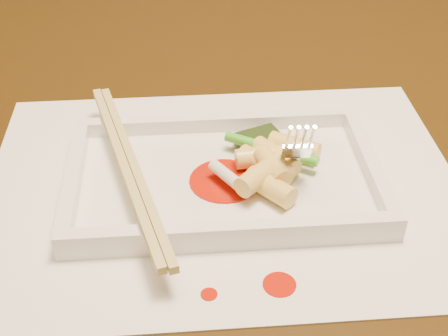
{
  "coord_description": "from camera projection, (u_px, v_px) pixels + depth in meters",
  "views": [
    {
      "loc": [
        -0.13,
        -0.48,
        1.08
      ],
      "look_at": [
        -0.09,
        -0.07,
        0.77
      ],
      "focal_mm": 50.0,
      "sensor_mm": 36.0,
      "label": 1
    }
  ],
  "objects": [
    {
      "name": "table",
      "position": [
        307.0,
        214.0,
        0.65
      ],
      "size": [
        1.4,
        0.9,
        0.75
      ],
      "color": "black",
      "rests_on": "ground"
    },
    {
      "name": "placemat",
      "position": [
        224.0,
        186.0,
        0.53
      ],
      "size": [
        0.4,
        0.3,
        0.0
      ],
      "primitive_type": "cube",
      "color": "white",
      "rests_on": "table"
    },
    {
      "name": "sauce_splatter_a",
      "position": [
        279.0,
        284.0,
        0.44
      ],
      "size": [
        0.02,
        0.02,
        0.0
      ],
      "primitive_type": "cylinder",
      "color": "#BE1605",
      "rests_on": "placemat"
    },
    {
      "name": "sauce_splatter_b",
      "position": [
        209.0,
        294.0,
        0.43
      ],
      "size": [
        0.01,
        0.01,
        0.0
      ],
      "primitive_type": "cylinder",
      "color": "#BE1605",
      "rests_on": "placemat"
    },
    {
      "name": "plate_base",
      "position": [
        224.0,
        181.0,
        0.53
      ],
      "size": [
        0.26,
        0.16,
        0.01
      ],
      "primitive_type": "cube",
      "color": "white",
      "rests_on": "placemat"
    },
    {
      "name": "plate_rim_far",
      "position": [
        218.0,
        122.0,
        0.58
      ],
      "size": [
        0.26,
        0.01,
        0.01
      ],
      "primitive_type": "cube",
      "color": "white",
      "rests_on": "plate_base"
    },
    {
      "name": "plate_rim_near",
      "position": [
        232.0,
        232.0,
        0.46
      ],
      "size": [
        0.26,
        0.01,
        0.01
      ],
      "primitive_type": "cube",
      "color": "white",
      "rests_on": "plate_base"
    },
    {
      "name": "plate_rim_left",
      "position": [
        73.0,
        178.0,
        0.51
      ],
      "size": [
        0.01,
        0.14,
        0.01
      ],
      "primitive_type": "cube",
      "color": "white",
      "rests_on": "plate_base"
    },
    {
      "name": "plate_rim_right",
      "position": [
        370.0,
        164.0,
        0.53
      ],
      "size": [
        0.01,
        0.14,
        0.01
      ],
      "primitive_type": "cube",
      "color": "white",
      "rests_on": "plate_base"
    },
    {
      "name": "veg_piece",
      "position": [
        260.0,
        141.0,
        0.55
      ],
      "size": [
        0.05,
        0.04,
        0.01
      ],
      "primitive_type": "cube",
      "rotation": [
        0.0,
        0.0,
        0.37
      ],
      "color": "black",
      "rests_on": "plate_base"
    },
    {
      "name": "scallion_white",
      "position": [
        228.0,
        176.0,
        0.5
      ],
      "size": [
        0.03,
        0.04,
        0.01
      ],
      "primitive_type": "cylinder",
      "rotation": [
        1.57,
        0.0,
        0.57
      ],
      "color": "#EAEACC",
      "rests_on": "plate_base"
    },
    {
      "name": "scallion_green",
      "position": [
        271.0,
        149.0,
        0.53
      ],
      "size": [
        0.08,
        0.05,
        0.01
      ],
      "primitive_type": "cylinder",
      "rotation": [
        1.57,
        0.0,
        1.03
      ],
      "color": "green",
      "rests_on": "plate_base"
    },
    {
      "name": "chopstick_a",
      "position": [
        124.0,
        166.0,
        0.51
      ],
      "size": [
        0.07,
        0.24,
        0.01
      ],
      "primitive_type": "cube",
      "rotation": [
        0.0,
        0.0,
        0.26
      ],
      "color": "tan",
      "rests_on": "plate_rim_near"
    },
    {
      "name": "chopstick_b",
      "position": [
        134.0,
        165.0,
        0.51
      ],
      "size": [
        0.07,
        0.24,
        0.01
      ],
      "primitive_type": "cube",
      "rotation": [
        0.0,
        0.0,
        0.26
      ],
      "color": "tan",
      "rests_on": "plate_rim_near"
    },
    {
      "name": "fork",
      "position": [
        310.0,
        86.0,
        0.5
      ],
      "size": [
        0.09,
        0.1,
        0.14
      ],
      "primitive_type": null,
      "color": "silver",
      "rests_on": "plate_base"
    },
    {
      "name": "sauce_blob_0",
      "position": [
        225.0,
        181.0,
        0.52
      ],
      "size": [
        0.06,
        0.06,
        0.0
      ],
      "primitive_type": "cylinder",
      "color": "#BE1605",
      "rests_on": "plate_base"
    },
    {
      "name": "rice_cake_0",
      "position": [
        260.0,
        157.0,
        0.53
      ],
      "size": [
        0.04,
        0.02,
        0.02
      ],
      "primitive_type": "cylinder",
      "rotation": [
        1.57,
        0.0,
        1.66
      ],
      "color": "#F9E574",
      "rests_on": "plate_base"
    },
    {
      "name": "rice_cake_1",
      "position": [
        294.0,
        147.0,
        0.54
      ],
      "size": [
        0.05,
        0.04,
        0.02
      ],
      "primitive_type": "cylinder",
      "rotation": [
        1.57,
        0.0,
        1.02
      ],
      "color": "#F9E574",
      "rests_on": "plate_base"
    },
    {
      "name": "rice_cake_2",
      "position": [
        273.0,
        167.0,
        0.51
      ],
      "size": [
        0.03,
        0.04,
        0.02
      ],
      "primitive_type": "cylinder",
      "rotation": [
        1.57,
        0.0,
        0.33
      ],
      "color": "#F9E574",
      "rests_on": "plate_base"
    },
    {
      "name": "rice_cake_3",
      "position": [
        266.0,
        164.0,
        0.52
      ],
      "size": [
        0.05,
        0.05,
        0.02
      ],
      "primitive_type": "cylinder",
      "rotation": [
        1.57,
        0.0,
        0.79
      ],
      "color": "#F9E574",
      "rests_on": "plate_base"
    },
    {
      "name": "rice_cake_4",
      "position": [
        270.0,
        187.0,
        0.5
      ],
      "size": [
        0.04,
        0.04,
        0.02
      ],
      "primitive_type": "cylinder",
      "rotation": [
        1.57,
        0.0,
        0.72
      ],
      "color": "#F9E574",
      "rests_on": "plate_base"
    },
    {
      "name": "rice_cake_5",
      "position": [
        260.0,
        175.0,
        0.5
      ],
      "size": [
        0.05,
        0.05,
        0.02
      ],
      "primitive_type": "cylinder",
      "rotation": [
        1.57,
        0.0,
        2.35
      ],
      "color": "#F9E574",
      "rests_on": "plate_base"
    },
    {
      "name": "rice_cake_6",
      "position": [
        276.0,
        157.0,
        0.53
      ],
      "size": [
        0.04,
        0.05,
        0.02
      ],
      "primitive_type": "cylinder",
      "rotation": [
        1.57,
        0.0,
        0.6
      ],
      "color": "#F9E574",
      "rests_on": "plate_base"
    }
  ]
}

